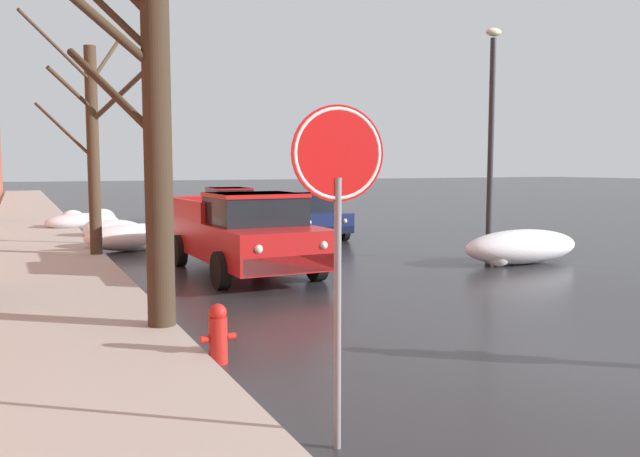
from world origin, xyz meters
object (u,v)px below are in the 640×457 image
at_px(pickup_truck_red_approaching_near_lane, 245,233).
at_px(stop_sign_at_corner, 338,185).
at_px(bare_tree_at_the_corner, 149,100).
at_px(sedan_darkblue_parked_kerbside_close, 301,214).
at_px(bare_tree_second_along_sidewalk, 93,142).
at_px(street_lamp_post, 491,131).
at_px(fire_hydrant, 218,333).
at_px(sedan_red_parked_kerbside_mid, 230,204).

bearing_deg(pickup_truck_red_approaching_near_lane, stop_sign_at_corner, -103.71).
height_order(bare_tree_at_the_corner, sedan_darkblue_parked_kerbside_close, bare_tree_at_the_corner).
distance_m(sedan_darkblue_parked_kerbside_close, stop_sign_at_corner, 15.68).
bearing_deg(bare_tree_second_along_sidewalk, street_lamp_post, -24.77).
height_order(bare_tree_second_along_sidewalk, fire_hydrant, bare_tree_second_along_sidewalk).
distance_m(bare_tree_second_along_sidewalk, street_lamp_post, 9.70).
distance_m(sedan_darkblue_parked_kerbside_close, sedan_red_parked_kerbside_mid, 6.42).
xyz_separation_m(stop_sign_at_corner, street_lamp_post, (8.24, 8.03, 1.00)).
height_order(sedan_darkblue_parked_kerbside_close, stop_sign_at_corner, stop_sign_at_corner).
bearing_deg(stop_sign_at_corner, street_lamp_post, 44.28).
bearing_deg(street_lamp_post, pickup_truck_red_approaching_near_lane, 175.38).
relative_size(pickup_truck_red_approaching_near_lane, fire_hydrant, 7.56).
distance_m(bare_tree_at_the_corner, stop_sign_at_corner, 4.43).
bearing_deg(street_lamp_post, fire_hydrant, -147.50).
relative_size(bare_tree_at_the_corner, sedan_red_parked_kerbside_mid, 1.45).
bearing_deg(sedan_red_parked_kerbside_mid, sedan_darkblue_parked_kerbside_close, -86.52).
distance_m(pickup_truck_red_approaching_near_lane, fire_hydrant, 6.35).
bearing_deg(street_lamp_post, bare_tree_at_the_corner, -156.99).
bearing_deg(bare_tree_second_along_sidewalk, fire_hydrant, -87.97).
relative_size(bare_tree_second_along_sidewalk, pickup_truck_red_approaching_near_lane, 1.06).
distance_m(bare_tree_second_along_sidewalk, sedan_red_parked_kerbside_mid, 10.90).
relative_size(sedan_darkblue_parked_kerbside_close, street_lamp_post, 0.72).
bearing_deg(street_lamp_post, sedan_red_parked_kerbside_mid, 101.73).
xyz_separation_m(bare_tree_at_the_corner, stop_sign_at_corner, (0.66, -4.25, -1.02)).
bearing_deg(sedan_darkblue_parked_kerbside_close, sedan_red_parked_kerbside_mid, 93.48).
bearing_deg(fire_hydrant, pickup_truck_red_approaching_near_lane, 68.57).
bearing_deg(pickup_truck_red_approaching_near_lane, bare_tree_second_along_sidewalk, 126.61).
relative_size(fire_hydrant, stop_sign_at_corner, 0.26).
xyz_separation_m(sedan_red_parked_kerbside_mid, fire_hydrant, (-5.81, -18.20, -0.40)).
height_order(pickup_truck_red_approaching_near_lane, fire_hydrant, pickup_truck_red_approaching_near_lane).
bearing_deg(sedan_darkblue_parked_kerbside_close, bare_tree_at_the_corner, -123.06).
bearing_deg(bare_tree_second_along_sidewalk, sedan_darkblue_parked_kerbside_close, 19.71).
relative_size(sedan_red_parked_kerbside_mid, fire_hydrant, 6.00).
xyz_separation_m(pickup_truck_red_approaching_near_lane, street_lamp_post, (6.16, -0.50, 2.28)).
bearing_deg(street_lamp_post, stop_sign_at_corner, -135.72).
distance_m(bare_tree_second_along_sidewalk, pickup_truck_red_approaching_near_lane, 4.87).
distance_m(bare_tree_second_along_sidewalk, fire_hydrant, 9.79).
height_order(bare_tree_second_along_sidewalk, sedan_red_parked_kerbside_mid, bare_tree_second_along_sidewalk).
distance_m(fire_hydrant, stop_sign_at_corner, 3.20).
height_order(bare_tree_at_the_corner, fire_hydrant, bare_tree_at_the_corner).
bearing_deg(bare_tree_second_along_sidewalk, stop_sign_at_corner, -87.31).
xyz_separation_m(bare_tree_second_along_sidewalk, sedan_darkblue_parked_kerbside_close, (6.53, 2.34, -2.12)).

